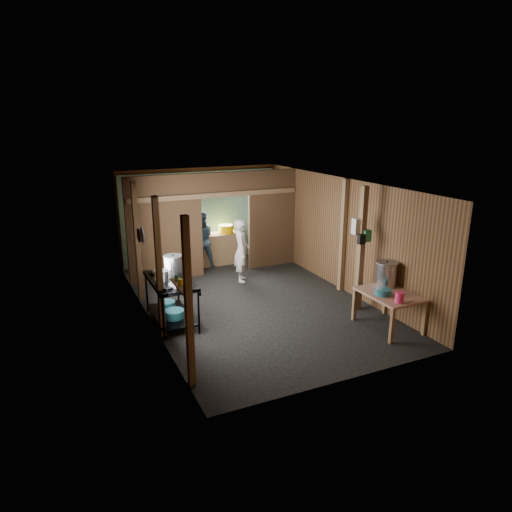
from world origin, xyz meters
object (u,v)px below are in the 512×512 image
stock_pot (386,274)px  pink_bucket (400,297)px  gas_range (171,301)px  stove_pot_large (173,265)px  yellow_tub (226,229)px  cook (241,251)px  prep_table (388,310)px

stock_pot → pink_bucket: 0.89m
gas_range → stove_pot_large: bearing=65.1°
yellow_tub → cook: (-0.21, -1.58, -0.19)m
gas_range → yellow_tub: size_ratio=3.90×
yellow_tub → pink_bucket: bearing=-78.8°
stove_pot_large → cook: bearing=33.1°
pink_bucket → cook: size_ratio=0.12×
gas_range → prep_table: 4.19m
prep_table → pink_bucket: (-0.16, -0.43, 0.45)m
stove_pot_large → pink_bucket: (3.38, -2.75, -0.28)m
gas_range → prep_table: gas_range is taller
yellow_tub → cook: cook is taller
stock_pot → pink_bucket: (-0.36, -0.80, -0.14)m
prep_table → yellow_tub: bearing=103.8°
stove_pot_large → yellow_tub: (2.26, 2.91, -0.11)m
prep_table → yellow_tub: (-1.28, 5.23, 0.61)m
stove_pot_large → yellow_tub: stove_pot_large is taller
yellow_tub → stove_pot_large: bearing=-127.7°
prep_table → pink_bucket: size_ratio=6.17×
pink_bucket → cook: bearing=108.2°
gas_range → pink_bucket: gas_range is taller
prep_table → cook: cook is taller
gas_range → pink_bucket: (3.55, -2.38, 0.34)m
prep_table → stove_pot_large: 4.29m
prep_table → pink_bucket: pink_bucket is taller
pink_bucket → gas_range: bearing=146.2°
pink_bucket → yellow_tub: size_ratio=0.49×
prep_table → cook: 3.97m
gas_range → yellow_tub: yellow_tub is taller
gas_range → stove_pot_large: 0.74m
stock_pot → gas_range: bearing=158.0°
prep_table → cook: (-1.50, 3.65, 0.42)m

